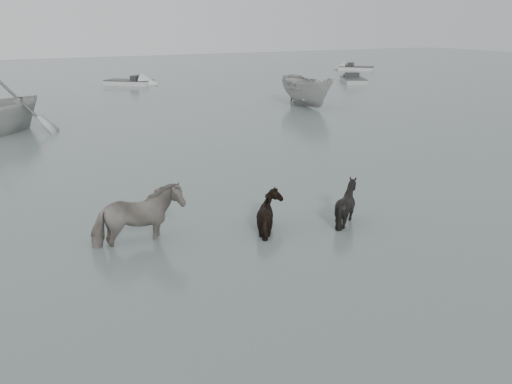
# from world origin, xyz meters

# --- Properties ---
(ground) EXTENTS (140.00, 140.00, 0.00)m
(ground) POSITION_xyz_m (0.00, 0.00, 0.00)
(ground) COLOR #55655F
(ground) RESTS_ON ground
(pony_pinto) EXTENTS (2.09, 0.99, 1.75)m
(pony_pinto) POSITION_xyz_m (-2.84, 2.73, 0.87)
(pony_pinto) COLOR black
(pony_pinto) RESTS_ON ground
(pony_dark) EXTENTS (1.16, 1.34, 1.29)m
(pony_dark) POSITION_xyz_m (0.33, 2.06, 0.65)
(pony_dark) COLOR black
(pony_dark) RESTS_ON ground
(pony_black) EXTENTS (1.23, 1.10, 1.32)m
(pony_black) POSITION_xyz_m (2.28, 1.74, 0.66)
(pony_black) COLOR black
(pony_black) RESTS_ON ground
(rowboat_trail) EXTENTS (6.98, 7.09, 2.83)m
(rowboat_trail) POSITION_xyz_m (-4.37, 18.71, 1.41)
(rowboat_trail) COLOR #A5A8A6
(rowboat_trail) RESTS_ON ground
(boat_small) EXTENTS (2.40, 5.24, 1.96)m
(boat_small) POSITION_xyz_m (12.09, 19.17, 0.98)
(boat_small) COLOR #A2A29D
(boat_small) RESTS_ON ground
(skiff_port) EXTENTS (3.69, 5.25, 0.75)m
(skiff_port) POSITION_xyz_m (22.31, 28.40, 0.38)
(skiff_port) COLOR #979997
(skiff_port) RESTS_ON ground
(skiff_mid) EXTENTS (4.80, 4.46, 0.75)m
(skiff_mid) POSITION_xyz_m (5.76, 35.04, 0.38)
(skiff_mid) COLOR #AFB2B0
(skiff_mid) RESTS_ON ground
(skiff_star) EXTENTS (4.44, 4.46, 0.75)m
(skiff_star) POSITION_xyz_m (29.42, 37.47, 0.38)
(skiff_star) COLOR #B6B6B1
(skiff_star) RESTS_ON ground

